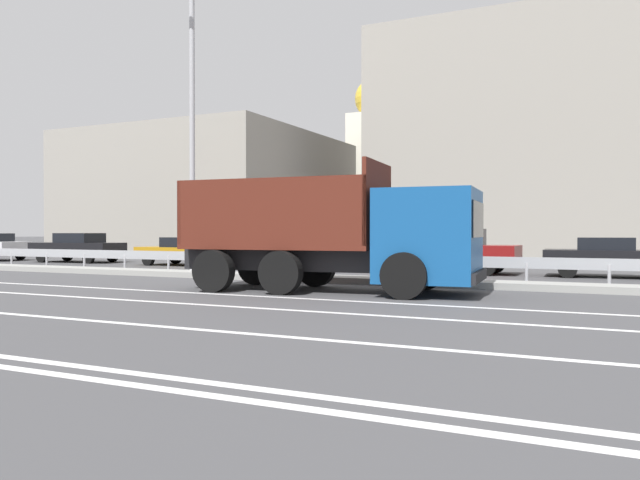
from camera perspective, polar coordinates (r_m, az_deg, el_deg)
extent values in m
plane|color=#424244|center=(17.36, -8.18, -4.17)|extent=(320.00, 320.00, 0.00)
cube|color=silver|center=(14.03, -2.56, -5.31)|extent=(65.44, 0.16, 0.01)
cube|color=silver|center=(12.38, -6.80, -6.13)|extent=(65.44, 0.16, 0.01)
cube|color=silver|center=(10.24, -14.92, -7.59)|extent=(65.44, 0.16, 0.01)
cube|color=silver|center=(8.42, -27.02, -9.46)|extent=(65.44, 0.16, 0.01)
cube|color=gray|center=(19.40, -4.21, -3.38)|extent=(35.99, 1.10, 0.18)
cube|color=#9EA0A5|center=(20.55, -2.32, -1.67)|extent=(65.44, 0.04, 0.32)
cylinder|color=#ADADB2|center=(29.49, -26.36, -1.62)|extent=(0.09, 0.09, 0.62)
cylinder|color=#ADADB2|center=(27.87, -23.71, -1.73)|extent=(0.09, 0.09, 0.62)
cylinder|color=#ADADB2|center=(26.32, -20.74, -1.86)|extent=(0.09, 0.09, 0.62)
cylinder|color=#ADADB2|center=(24.85, -17.41, -2.00)|extent=(0.09, 0.09, 0.62)
cylinder|color=#ADADB2|center=(23.48, -13.68, -2.14)|extent=(0.09, 0.09, 0.62)
cylinder|color=#ADADB2|center=(22.21, -9.50, -2.30)|extent=(0.09, 0.09, 0.62)
cylinder|color=#ADADB2|center=(21.08, -4.84, -2.45)|extent=(0.09, 0.09, 0.62)
cylinder|color=#ADADB2|center=(20.10, 0.31, -2.60)|extent=(0.09, 0.09, 0.62)
cylinder|color=#ADADB2|center=(19.30, 5.94, -2.75)|extent=(0.09, 0.09, 0.62)
cylinder|color=#ADADB2|center=(18.70, 11.99, -2.87)|extent=(0.09, 0.09, 0.62)
cylinder|color=#ADADB2|center=(18.32, 18.37, -2.97)|extent=(0.09, 0.09, 0.62)
cylinder|color=#ADADB2|center=(18.18, 24.93, -3.03)|extent=(0.09, 0.09, 0.62)
cube|color=#144C8C|center=(14.89, 9.96, 0.38)|extent=(2.42, 2.61, 2.16)
cube|color=black|center=(14.73, 14.26, 1.82)|extent=(0.22, 2.07, 0.81)
cube|color=black|center=(14.76, 14.38, -3.22)|extent=(0.32, 2.37, 0.24)
cube|color=black|center=(15.99, -3.17, -1.76)|extent=(5.26, 1.79, 0.53)
cube|color=#511E14|center=(15.98, -3.17, -0.60)|extent=(5.15, 2.76, 0.12)
cube|color=#511E14|center=(17.00, -1.67, 2.40)|extent=(4.95, 0.55, 1.61)
cube|color=#511E14|center=(14.97, -4.87, 2.62)|extent=(4.95, 0.55, 1.61)
cube|color=#511E14|center=(15.18, 5.28, 3.36)|extent=(0.31, 2.32, 2.01)
cube|color=#511E14|center=(17.10, -10.66, 2.38)|extent=(0.31, 2.32, 1.61)
cylinder|color=black|center=(16.14, 9.56, -2.69)|extent=(1.06, 0.41, 1.04)
cylinder|color=black|center=(13.83, 7.70, -3.26)|extent=(1.06, 0.41, 1.04)
cylinder|color=black|center=(16.95, -0.36, -2.52)|extent=(1.06, 0.41, 1.04)
cylinder|color=black|center=(14.76, -3.63, -3.00)|extent=(1.06, 0.41, 1.04)
cylinder|color=black|center=(17.67, -5.85, -2.39)|extent=(1.06, 0.41, 1.04)
cylinder|color=black|center=(15.59, -9.71, -2.81)|extent=(1.06, 0.41, 1.04)
cylinder|color=white|center=(20.40, -8.85, -2.94)|extent=(0.16, 0.16, 0.36)
cylinder|color=black|center=(20.38, -8.85, -1.94)|extent=(0.16, 0.16, 0.36)
cylinder|color=white|center=(20.37, -8.85, -0.94)|extent=(0.16, 0.16, 0.36)
cylinder|color=black|center=(20.36, -8.85, 0.07)|extent=(0.16, 0.16, 0.36)
cylinder|color=white|center=(20.36, -8.86, 1.07)|extent=(0.16, 0.16, 0.36)
cylinder|color=#1E4CB2|center=(20.37, -8.86, 2.57)|extent=(0.71, 0.03, 0.71)
cylinder|color=white|center=(20.37, -8.86, 2.57)|extent=(0.76, 0.02, 0.76)
cylinder|color=#ADADB2|center=(21.65, -11.61, 11.22)|extent=(0.18, 0.18, 10.85)
cylinder|color=black|center=(36.51, -25.71, -1.19)|extent=(0.61, 0.25, 0.60)
cube|color=black|center=(32.72, -21.30, -0.80)|extent=(4.70, 2.08, 0.66)
cube|color=black|center=(32.62, -21.12, 0.19)|extent=(2.03, 1.68, 0.47)
cylinder|color=black|center=(33.12, -24.08, -1.37)|extent=(0.61, 0.24, 0.60)
cylinder|color=black|center=(34.31, -22.10, -1.29)|extent=(0.61, 0.24, 0.60)
cylinder|color=black|center=(31.17, -20.41, -1.48)|extent=(0.61, 0.24, 0.60)
cylinder|color=black|center=(32.42, -18.45, -1.39)|extent=(0.61, 0.24, 0.60)
cube|color=#B27A14|center=(28.17, -12.17, -1.16)|extent=(4.59, 2.13, 0.52)
cube|color=black|center=(28.07, -11.97, -0.19)|extent=(1.98, 1.74, 0.43)
cylinder|color=black|center=(28.49, -15.43, -1.67)|extent=(0.61, 0.24, 0.60)
cylinder|color=black|center=(29.76, -13.05, -1.56)|extent=(0.61, 0.24, 0.60)
cylinder|color=black|center=(26.61, -11.18, -1.82)|extent=(0.61, 0.24, 0.60)
cylinder|color=black|center=(27.96, -8.84, -1.69)|extent=(0.61, 0.24, 0.60)
cube|color=navy|center=(24.53, -2.39, -1.12)|extent=(4.78, 2.23, 0.78)
cube|color=black|center=(24.45, -2.11, 0.45)|extent=(2.08, 1.79, 0.56)
cylinder|color=black|center=(24.65, -6.31, -2.02)|extent=(0.61, 0.25, 0.60)
cylinder|color=black|center=(26.08, -4.00, -1.86)|extent=(0.61, 0.25, 0.60)
cylinder|color=black|center=(23.04, -0.56, -2.20)|extent=(0.61, 0.25, 0.60)
cylinder|color=black|center=(24.57, 1.55, -2.02)|extent=(0.61, 0.25, 0.60)
cube|color=maroon|center=(22.89, 11.77, -1.34)|extent=(4.81, 1.80, 0.72)
cube|color=black|center=(22.84, 12.12, 0.28)|extent=(2.03, 1.55, 0.58)
cylinder|color=black|center=(22.55, 7.59, -2.27)|extent=(0.60, 0.21, 0.60)
cylinder|color=black|center=(24.11, 8.85, -2.08)|extent=(0.60, 0.21, 0.60)
cylinder|color=black|center=(21.78, 15.00, -2.40)|extent=(0.60, 0.21, 0.60)
cylinder|color=black|center=(23.38, 15.80, -2.19)|extent=(0.60, 0.21, 0.60)
cube|color=black|center=(22.42, 24.96, -1.59)|extent=(4.09, 1.89, 0.60)
cube|color=black|center=(22.40, 24.65, -0.31)|extent=(1.75, 1.59, 0.41)
cylinder|color=black|center=(23.25, 21.82, -2.23)|extent=(0.61, 0.22, 0.60)
cylinder|color=black|center=(21.61, 21.70, -2.45)|extent=(0.61, 0.22, 0.60)
cube|color=gray|center=(43.36, -9.76, 3.96)|extent=(14.93, 15.13, 7.86)
cube|color=gray|center=(38.82, 19.82, 8.49)|extent=(19.26, 8.91, 13.49)
cube|color=silver|center=(49.63, 5.07, 5.21)|extent=(3.60, 3.60, 10.71)
sphere|color=gold|center=(50.59, 5.08, 12.74)|extent=(3.24, 3.24, 3.24)
cone|color=gold|center=(51.02, 5.08, 14.83)|extent=(0.30, 0.30, 1.20)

